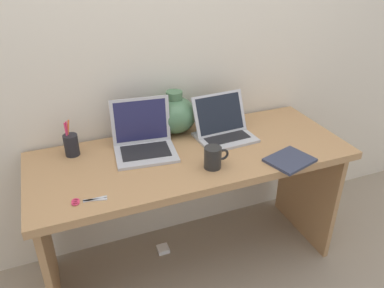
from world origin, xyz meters
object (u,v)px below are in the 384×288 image
object	(u,v)px
laptop_left	(143,138)
pen_cup	(71,145)
scissors	(83,201)
power_brick	(163,249)
laptop_right	(223,126)
green_vase	(175,114)
coffee_mug	(213,157)
notebook_stack	(290,160)

from	to	relation	value
laptop_left	pen_cup	world-z (taller)	laptop_left
scissors	power_brick	distance (m)	0.93
laptop_right	power_brick	size ratio (longest dim) A/B	4.48
laptop_right	pen_cup	size ratio (longest dim) A/B	1.69
green_vase	scissors	xyz separation A→B (m)	(-0.57, -0.47, -0.10)
coffee_mug	power_brick	world-z (taller)	coffee_mug
green_vase	power_brick	xyz separation A→B (m)	(-0.14, -0.12, -0.85)
notebook_stack	pen_cup	xyz separation A→B (m)	(-0.98, 0.46, 0.05)
laptop_left	scissors	size ratio (longest dim) A/B	2.24
notebook_stack	pen_cup	world-z (taller)	pen_cup
laptop_right	green_vase	bearing A→B (deg)	145.56
notebook_stack	scissors	xyz separation A→B (m)	(-0.99, 0.05, -0.00)
power_brick	laptop_left	bearing A→B (deg)	-168.66
notebook_stack	coffee_mug	xyz separation A→B (m)	(-0.37, 0.09, 0.05)
pen_cup	scissors	world-z (taller)	pen_cup
laptop_right	pen_cup	xyz separation A→B (m)	(-0.79, 0.10, -0.00)
notebook_stack	scissors	size ratio (longest dim) A/B	1.45
pen_cup	laptop_left	bearing A→B (deg)	-12.40
laptop_right	notebook_stack	size ratio (longest dim) A/B	1.47
laptop_right	green_vase	distance (m)	0.27
green_vase	power_brick	bearing A→B (deg)	-139.66
notebook_stack	coffee_mug	distance (m)	0.39
green_vase	notebook_stack	world-z (taller)	green_vase
laptop_right	notebook_stack	bearing A→B (deg)	-62.08
laptop_left	pen_cup	xyz separation A→B (m)	(-0.35, 0.08, -0.01)
laptop_right	notebook_stack	xyz separation A→B (m)	(0.19, -0.36, -0.05)
laptop_left	laptop_right	xyz separation A→B (m)	(0.44, -0.02, -0.01)
green_vase	laptop_left	bearing A→B (deg)	-148.48
laptop_left	power_brick	world-z (taller)	laptop_left
green_vase	coffee_mug	xyz separation A→B (m)	(0.04, -0.42, -0.05)
laptop_left	green_vase	distance (m)	0.26
laptop_left	power_brick	distance (m)	0.81
green_vase	notebook_stack	distance (m)	0.67
laptop_left	laptop_right	distance (m)	0.44
laptop_left	scissors	world-z (taller)	laptop_left
green_vase	pen_cup	size ratio (longest dim) A/B	1.29
scissors	laptop_right	bearing A→B (deg)	21.76
scissors	power_brick	world-z (taller)	scissors
laptop_right	pen_cup	world-z (taller)	laptop_right
coffee_mug	pen_cup	bearing A→B (deg)	148.94
laptop_right	scissors	distance (m)	0.86
scissors	pen_cup	bearing A→B (deg)	89.12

